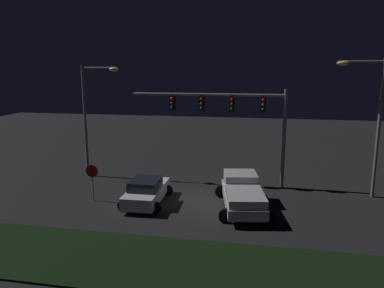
{
  "coord_description": "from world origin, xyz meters",
  "views": [
    {
      "loc": [
        3.96,
        -20.95,
        7.68
      ],
      "look_at": [
        -0.37,
        1.37,
        3.14
      ],
      "focal_mm": 34.71,
      "sensor_mm": 36.0,
      "label": 1
    }
  ],
  "objects_px": {
    "street_lamp_left": "(92,108)",
    "stop_sign": "(92,176)",
    "street_lamp_right": "(370,112)",
    "pickup_truck": "(242,191)",
    "car_sedan": "(146,191)",
    "traffic_signal_gantry": "(232,111)"
  },
  "relations": [
    {
      "from": "car_sedan",
      "to": "traffic_signal_gantry",
      "type": "relative_size",
      "value": 0.43
    },
    {
      "from": "traffic_signal_gantry",
      "to": "stop_sign",
      "type": "xyz_separation_m",
      "value": [
        -7.8,
        -4.74,
        -3.47
      ]
    },
    {
      "from": "car_sedan",
      "to": "street_lamp_left",
      "type": "bearing_deg",
      "value": 47.07
    },
    {
      "from": "traffic_signal_gantry",
      "to": "street_lamp_left",
      "type": "height_order",
      "value": "street_lamp_left"
    },
    {
      "from": "car_sedan",
      "to": "stop_sign",
      "type": "height_order",
      "value": "stop_sign"
    },
    {
      "from": "pickup_truck",
      "to": "street_lamp_left",
      "type": "distance_m",
      "value": 12.57
    },
    {
      "from": "street_lamp_left",
      "to": "stop_sign",
      "type": "distance_m",
      "value": 6.47
    },
    {
      "from": "traffic_signal_gantry",
      "to": "car_sedan",
      "type": "bearing_deg",
      "value": -135.17
    },
    {
      "from": "car_sedan",
      "to": "street_lamp_left",
      "type": "relative_size",
      "value": 0.56
    },
    {
      "from": "pickup_truck",
      "to": "car_sedan",
      "type": "xyz_separation_m",
      "value": [
        -5.54,
        -0.23,
        -0.26
      ]
    },
    {
      "from": "car_sedan",
      "to": "traffic_signal_gantry",
      "type": "distance_m",
      "value": 7.71
    },
    {
      "from": "street_lamp_right",
      "to": "stop_sign",
      "type": "relative_size",
      "value": 3.73
    },
    {
      "from": "pickup_truck",
      "to": "car_sedan",
      "type": "relative_size",
      "value": 1.27
    },
    {
      "from": "pickup_truck",
      "to": "traffic_signal_gantry",
      "type": "height_order",
      "value": "traffic_signal_gantry"
    },
    {
      "from": "car_sedan",
      "to": "stop_sign",
      "type": "bearing_deg",
      "value": 91.92
    },
    {
      "from": "pickup_truck",
      "to": "traffic_signal_gantry",
      "type": "xyz_separation_m",
      "value": [
        -0.99,
        4.29,
        4.03
      ]
    },
    {
      "from": "street_lamp_left",
      "to": "pickup_truck",
      "type": "bearing_deg",
      "value": -22.28
    },
    {
      "from": "pickup_truck",
      "to": "street_lamp_left",
      "type": "bearing_deg",
      "value": 57.84
    },
    {
      "from": "street_lamp_right",
      "to": "stop_sign",
      "type": "xyz_separation_m",
      "value": [
        -16.02,
        -3.96,
        -3.68
      ]
    },
    {
      "from": "stop_sign",
      "to": "pickup_truck",
      "type": "bearing_deg",
      "value": 2.95
    },
    {
      "from": "street_lamp_left",
      "to": "street_lamp_right",
      "type": "bearing_deg",
      "value": -3.16
    },
    {
      "from": "street_lamp_left",
      "to": "stop_sign",
      "type": "bearing_deg",
      "value": -65.92
    }
  ]
}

